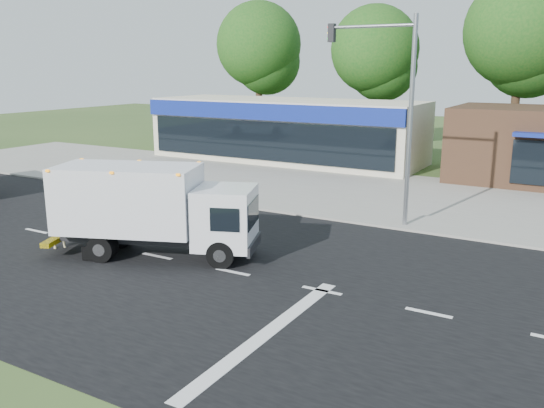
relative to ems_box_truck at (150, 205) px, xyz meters
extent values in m
plane|color=#385123|center=(3.23, -0.03, -1.74)|extent=(120.00, 120.00, 0.00)
cube|color=black|center=(3.23, -0.03, -1.73)|extent=(60.00, 14.00, 0.02)
cube|color=gray|center=(3.23, 8.17, -1.68)|extent=(60.00, 2.40, 0.12)
cube|color=gray|center=(3.23, 13.97, -1.73)|extent=(60.00, 9.00, 0.02)
cube|color=silver|center=(-5.77, -0.03, -1.72)|extent=(1.20, 0.15, 0.01)
cube|color=silver|center=(-2.77, -0.03, -1.72)|extent=(1.20, 0.15, 0.01)
cube|color=silver|center=(0.23, -0.03, -1.72)|extent=(1.20, 0.15, 0.01)
cube|color=silver|center=(3.23, -0.03, -1.72)|extent=(1.20, 0.15, 0.01)
cube|color=silver|center=(6.23, -0.03, -1.72)|extent=(1.20, 0.15, 0.01)
cube|color=silver|center=(9.23, -0.03, -1.72)|extent=(1.20, 0.15, 0.01)
cube|color=silver|center=(6.23, -3.03, -1.72)|extent=(0.40, 7.00, 0.01)
cube|color=black|center=(-0.70, -0.26, -1.10)|extent=(4.61, 2.49, 0.32)
cube|color=white|center=(2.34, 0.89, -0.32)|extent=(2.41, 2.49, 1.92)
cube|color=black|center=(3.16, 1.20, -0.13)|extent=(0.75, 1.68, 0.82)
cube|color=white|center=(-0.70, -0.26, 0.19)|extent=(5.07, 3.69, 2.15)
cube|color=silver|center=(-2.85, -1.09, 0.14)|extent=(0.70, 1.73, 1.74)
cube|color=yellow|center=(-3.01, -1.15, -1.23)|extent=(1.08, 2.17, 0.16)
cube|color=orange|center=(-0.70, -0.26, 1.24)|extent=(4.91, 3.66, 0.07)
cylinder|color=black|center=(2.08, 1.72, -1.30)|extent=(0.92, 0.57, 0.88)
cylinder|color=black|center=(2.70, 0.10, -1.30)|extent=(0.92, 0.57, 0.88)
cylinder|color=black|center=(-1.62, 0.36, -1.30)|extent=(0.92, 0.57, 0.88)
cylinder|color=black|center=(-0.97, -1.35, -1.30)|extent=(0.92, 0.57, 0.88)
imported|color=tan|center=(-3.31, -0.99, -0.87)|extent=(0.69, 0.76, 1.75)
sphere|color=white|center=(-3.31, -0.99, -0.02)|extent=(0.28, 0.28, 0.28)
cube|color=beige|center=(-5.77, 19.97, 0.26)|extent=(18.00, 6.00, 4.00)
cube|color=navy|center=(-5.77, 16.92, 1.66)|extent=(18.00, 0.30, 1.00)
cube|color=black|center=(-5.77, 16.92, -0.14)|extent=(17.00, 0.12, 2.40)
cube|color=black|center=(10.23, 16.92, -0.24)|extent=(3.00, 0.12, 2.20)
cylinder|color=gray|center=(6.23, 7.57, 2.26)|extent=(0.18, 0.18, 8.00)
cylinder|color=gray|center=(4.53, 7.57, 5.86)|extent=(3.40, 0.12, 0.12)
cube|color=black|center=(2.93, 7.57, 5.66)|extent=(0.25, 0.25, 0.70)
cylinder|color=#332114|center=(-12.77, 27.97, 1.94)|extent=(0.56, 0.56, 7.35)
sphere|color=#164D16|center=(-12.77, 27.97, 6.14)|extent=(6.93, 6.93, 6.93)
sphere|color=#164D16|center=(-12.27, 28.47, 4.77)|extent=(5.46, 5.46, 5.46)
cylinder|color=#332114|center=(-2.77, 27.97, 1.69)|extent=(0.56, 0.56, 6.86)
sphere|color=#164D16|center=(-2.77, 27.97, 5.61)|extent=(6.47, 6.47, 6.47)
sphere|color=#164D16|center=(-2.27, 28.47, 4.34)|extent=(5.10, 5.10, 5.10)
cylinder|color=#332114|center=(7.23, 27.97, 2.18)|extent=(0.56, 0.56, 7.84)
sphere|color=#164D16|center=(7.23, 27.97, 6.66)|extent=(7.39, 7.39, 7.39)
sphere|color=#164D16|center=(7.73, 28.47, 5.21)|extent=(5.82, 5.82, 5.82)
camera|label=1|loc=(12.56, -13.82, 4.40)|focal=38.00mm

